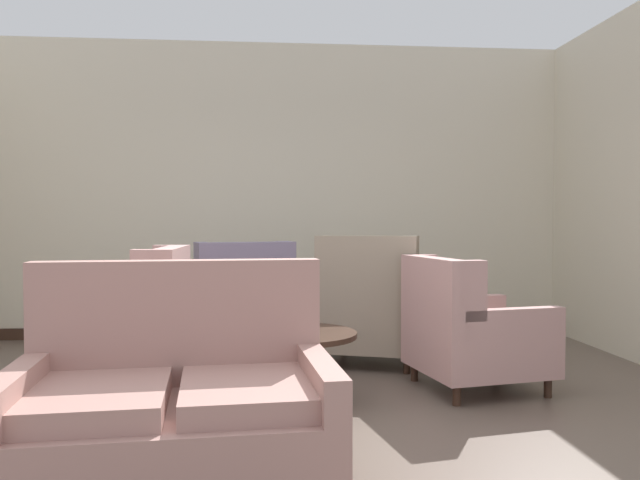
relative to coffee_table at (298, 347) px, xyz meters
The scene contains 10 objects.
ground 0.74m from the coffee_table, 107.11° to the right, with size 9.06×9.06×0.00m, color brown.
wall_back 2.90m from the coffee_table, 93.98° to the left, with size 6.61×0.08×3.14m, color beige.
baseboard_back 2.61m from the coffee_table, 94.07° to the left, with size 6.45×0.03×0.12m, color #382319.
coffee_table is the anchor object (origin of this frame).
porcelain_vase 0.26m from the coffee_table, 137.60° to the left, with size 0.18×0.18×0.37m.
settee 1.55m from the coffee_table, 113.45° to the right, with size 1.44×0.99×1.05m.
armchair_near_sideboard 1.28m from the coffee_table, 109.50° to the left, with size 0.99×0.98×1.07m.
armchair_back_corner 1.12m from the coffee_table, behind, with size 0.86×0.84×1.06m.
armchair_foreground_right 1.35m from the coffee_table, 58.93° to the left, with size 1.08×1.11×1.12m.
armchair_beside_settee 1.30m from the coffee_table, 12.38° to the left, with size 1.01×0.99×0.98m.
Camera 1 is at (-0.05, -3.63, 1.24)m, focal length 35.65 mm.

